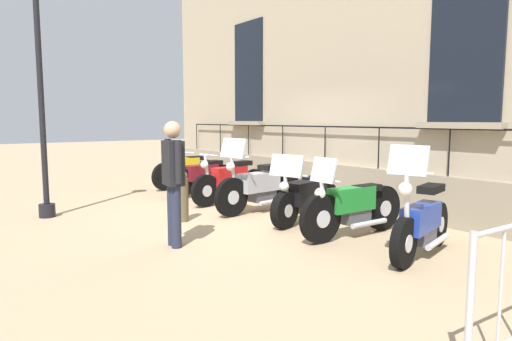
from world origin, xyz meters
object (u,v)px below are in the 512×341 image
Objects in this scene: motorcycle_silver at (259,187)px; lamppost at (39,69)px; motorcycle_green at (353,207)px; bollard at (183,196)px; motorcycle_red at (231,182)px; motorcycle_yellow at (186,171)px; motorcycle_maroon at (202,177)px; motorcycle_black at (307,197)px; pedestrian_standing at (173,176)px; motorcycle_blue at (422,223)px.

lamppost is (3.42, -1.88, 2.16)m from motorcycle_silver.
bollard is (1.60, -2.44, -0.01)m from motorcycle_green.
lamppost is (3.48, -0.78, 2.20)m from motorcycle_red.
motorcycle_red reaches higher than motorcycle_yellow.
motorcycle_green is at bearing 123.26° from bollard.
motorcycle_green is at bearing 90.03° from motorcycle_maroon.
motorcycle_silver is 0.48× the size of lamppost.
motorcycle_black reaches higher than motorcycle_yellow.
motorcycle_red is at bearing -136.58° from pedestrian_standing.
motorcycle_yellow reaches higher than motorcycle_maroon.
motorcycle_silver is at bearing -153.05° from pedestrian_standing.
motorcycle_red is 2.27m from motorcycle_black.
lamppost is 5.05× the size of bollard.
bollard is (1.63, 0.98, -0.00)m from motorcycle_red.
motorcycle_silver is 1.05× the size of motorcycle_green.
pedestrian_standing is (2.44, 2.31, 0.54)m from motorcycle_red.
motorcycle_blue is at bearing 113.22° from bollard.
motorcycle_black is (-0.14, 1.17, -0.06)m from motorcycle_silver.
motorcycle_silver is (0.02, 2.27, 0.05)m from motorcycle_maroon.
motorcycle_silver reaches higher than motorcycle_red.
motorcycle_maroon is 5.79m from motorcycle_blue.
lamppost is 3.37m from bollard.
pedestrian_standing reaches higher than motorcycle_maroon.
lamppost is at bearing -28.81° from motorcycle_silver.
motorcycle_black reaches higher than motorcycle_maroon.
motorcycle_blue is at bearing 135.70° from pedestrian_standing.
motorcycle_red is 1.10m from motorcycle_silver.
motorcycle_black is 2.15m from bollard.
pedestrian_standing is at bearing 58.72° from bollard.
motorcycle_yellow is at bearing -118.35° from bollard.
bollard is (1.57, -0.12, -0.04)m from motorcycle_silver.
motorcycle_black is at bearing 91.97° from motorcycle_maroon.
motorcycle_yellow is 1.07× the size of motorcycle_blue.
motorcycle_red is (0.19, 2.40, -0.00)m from motorcycle_yellow.
bollard is at bearing -66.78° from motorcycle_blue.
lamppost is (3.67, 1.62, 2.20)m from motorcycle_yellow.
bollard is 0.51× the size of pedestrian_standing.
motorcycle_silver is at bearing 89.43° from motorcycle_maroon.
motorcycle_maroon is 1.17m from motorcycle_red.
motorcycle_blue is 1.05× the size of pedestrian_standing.
motorcycle_red is at bearing -90.94° from motorcycle_blue.
lamppost reaches higher than motorcycle_green.
pedestrian_standing is at bearing 0.84° from motorcycle_black.
motorcycle_black reaches higher than motorcycle_red.
lamppost is 2.57× the size of pedestrian_standing.
motorcycle_maroon is 4.59m from motorcycle_green.
motorcycle_maroon is 0.94× the size of motorcycle_red.
motorcycle_black is 2.16× the size of bollard.
motorcycle_green is (0.12, 1.15, 0.02)m from motorcycle_black.
pedestrian_standing is (2.37, -2.31, 0.55)m from motorcycle_blue.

